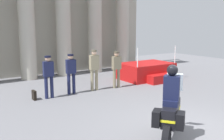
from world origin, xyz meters
TOP-DOWN VIEW (x-y plane):
  - ground_plane at (0.00, 0.00)m, footprint 28.00×28.00m
  - colonnade_backdrop at (0.28, 9.66)m, footprint 11.44×1.67m
  - reviewing_stand at (3.44, 5.82)m, footprint 2.63×2.29m
  - officer_in_row_0 at (-2.07, 5.14)m, footprint 0.40×0.25m
  - officer_in_row_1 at (-1.09, 5.25)m, footprint 0.40×0.25m
  - officer_in_row_2 at (-0.02, 5.25)m, footprint 0.40×0.25m
  - officer_in_row_3 at (1.04, 5.11)m, footprint 0.40×0.25m
  - motorcycle_with_rider at (-0.93, -0.12)m, footprint 1.73×1.36m
  - briefcase_on_ground at (-2.63, 5.23)m, footprint 0.10×0.32m

SIDE VIEW (x-z plane):
  - ground_plane at x=0.00m, z-range 0.00..0.00m
  - briefcase_on_ground at x=-2.63m, z-range 0.00..0.36m
  - reviewing_stand at x=3.44m, z-range -0.46..1.27m
  - motorcycle_with_rider at x=-0.93m, z-range -0.16..1.74m
  - officer_in_row_3 at x=1.04m, z-range 0.15..1.78m
  - officer_in_row_1 at x=-1.09m, z-range 0.15..1.78m
  - officer_in_row_0 at x=-2.07m, z-range 0.15..1.80m
  - officer_in_row_2 at x=-0.02m, z-range 0.16..1.91m
  - colonnade_backdrop at x=0.28m, z-range 0.06..7.34m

